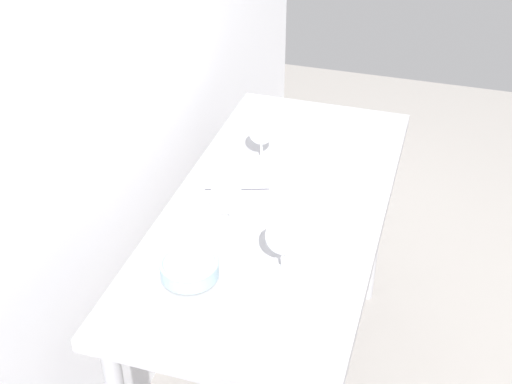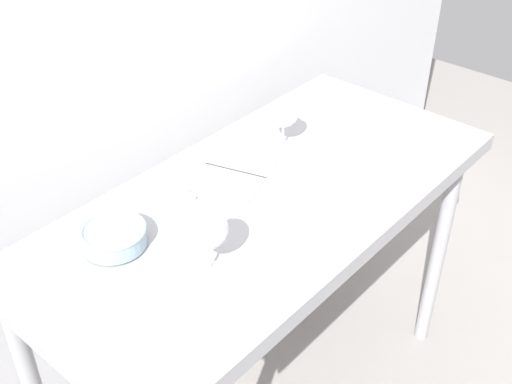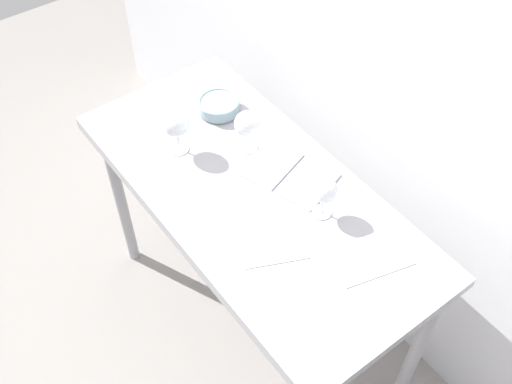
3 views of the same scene
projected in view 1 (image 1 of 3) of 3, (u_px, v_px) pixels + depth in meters
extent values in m
cube|color=silver|center=(119.00, 63.00, 1.99)|extent=(3.80, 0.04, 2.60)
cube|color=#98989D|center=(276.00, 207.00, 2.11)|extent=(1.40, 0.64, 0.04)
cube|color=#98989D|center=(381.00, 227.00, 2.04)|extent=(1.40, 0.01, 0.05)
cylinder|color=#98989D|center=(376.00, 220.00, 2.81)|extent=(0.05, 0.05, 0.86)
cylinder|color=#98989D|center=(256.00, 199.00, 2.93)|extent=(0.05, 0.05, 0.86)
cylinder|color=white|center=(282.00, 273.00, 1.82)|extent=(0.07, 0.07, 0.00)
cylinder|color=white|center=(283.00, 261.00, 1.80)|extent=(0.01, 0.01, 0.08)
sphere|color=white|center=(283.00, 236.00, 1.75)|extent=(0.10, 0.10, 0.10)
cylinder|color=maroon|center=(283.00, 241.00, 1.76)|extent=(0.07, 0.07, 0.02)
cylinder|color=white|center=(261.00, 160.00, 2.30)|extent=(0.07, 0.07, 0.00)
cylinder|color=white|center=(261.00, 151.00, 2.28)|extent=(0.01, 0.01, 0.07)
sphere|color=white|center=(261.00, 131.00, 2.24)|extent=(0.09, 0.09, 0.09)
cylinder|color=maroon|center=(261.00, 135.00, 2.24)|extent=(0.06, 0.06, 0.03)
cylinder|color=white|center=(227.00, 229.00, 1.99)|extent=(0.07, 0.07, 0.00)
cylinder|color=white|center=(227.00, 219.00, 1.96)|extent=(0.01, 0.01, 0.07)
sphere|color=white|center=(226.00, 197.00, 1.92)|extent=(0.10, 0.10, 0.10)
cylinder|color=maroon|center=(226.00, 202.00, 1.93)|extent=(0.07, 0.07, 0.02)
cube|color=white|center=(237.00, 205.00, 2.08)|extent=(0.21, 0.24, 0.01)
cube|color=white|center=(237.00, 177.00, 2.21)|extent=(0.21, 0.24, 0.01)
cube|color=#3F3F47|center=(237.00, 191.00, 2.15)|extent=(0.07, 0.20, 0.01)
cube|color=white|center=(278.00, 129.00, 2.48)|extent=(0.21, 0.28, 0.00)
cube|color=white|center=(323.00, 169.00, 2.26)|extent=(0.22, 0.25, 0.00)
cylinder|color=#DBCC66|center=(190.00, 276.00, 1.81)|extent=(0.13, 0.13, 0.01)
cylinder|color=#8CA8B2|center=(189.00, 269.00, 1.80)|extent=(0.16, 0.16, 0.04)
torus|color=#8CA8B2|center=(189.00, 262.00, 1.79)|extent=(0.16, 0.16, 0.01)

